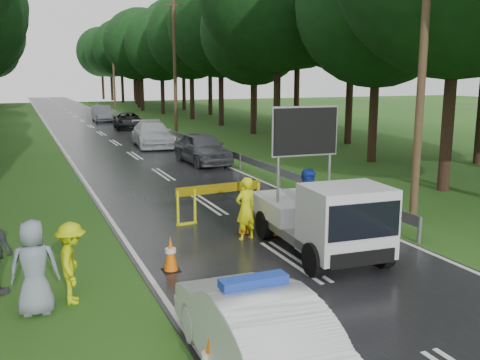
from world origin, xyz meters
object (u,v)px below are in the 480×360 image
queue_car_first (202,148)px  police_sedan (253,330)px  queue_car_fourth (102,113)px  work_truck (324,217)px  civilian (309,205)px  queue_car_second (152,134)px  barrier (219,193)px  queue_car_third (128,121)px  officer (246,209)px

queue_car_first → police_sedan: bearing=-108.4°
queue_car_first → queue_car_fourth: 26.49m
work_truck → queue_car_fourth: size_ratio=0.99×
police_sedan → queue_car_first: bearing=-104.3°
civilian → police_sedan: bearing=-136.4°
queue_car_second → work_truck: bearing=-88.3°
barrier → queue_car_third: size_ratio=0.59×
barrier → queue_car_third: (2.95, 28.84, -0.21)m
queue_car_third → queue_car_fourth: queue_car_fourth is taller
queue_car_second → civilian: bearing=-87.7°
queue_car_first → queue_car_fourth: size_ratio=0.99×
queue_car_second → queue_car_fourth: (-0.13, 19.33, -0.00)m
officer → police_sedan: bearing=55.1°
police_sedan → queue_car_second: size_ratio=0.79×
police_sedan → queue_car_fourth: 44.94m
police_sedan → queue_car_fourth: queue_car_fourth is taller
barrier → queue_car_fourth: size_ratio=0.60×
officer → civilian: civilian is taller
barrier → work_truck: bearing=-76.3°
officer → queue_car_third: (2.95, 30.84, -0.20)m
queue_car_third → barrier: bearing=-89.8°
officer → barrier: bearing=-102.7°
police_sedan → queue_car_second: 25.80m
queue_car_second → queue_car_fourth: bearing=94.6°
queue_car_third → queue_car_fourth: 7.96m
queue_car_first → civilian: bearing=-98.3°
barrier → officer: size_ratio=1.62×
police_sedan → work_truck: work_truck is taller
officer → civilian: bearing=143.3°
queue_car_fourth → police_sedan: bearing=-93.7°
police_sedan → civilian: civilian is taller
queue_car_third → queue_car_fourth: size_ratio=1.02×
barrier → civilian: (1.51, -2.68, 0.10)m
queue_car_second → barrier: bearing=-92.9°
police_sedan → officer: 6.44m
officer → queue_car_first: officer is taller
police_sedan → queue_car_first: size_ratio=0.91×
queue_car_first → queue_car_second: queue_car_first is taller
barrier → queue_car_second: 17.56m
civilian → queue_car_second: size_ratio=0.37×
barrier → queue_car_first: (2.95, 10.28, -0.09)m
police_sedan → work_truck: bearing=-129.6°
work_truck → barrier: size_ratio=1.64×
civilian → queue_car_third: 31.56m
queue_car_first → queue_car_second: bearing=94.3°
queue_car_second → queue_car_fourth: 19.33m
work_truck → queue_car_fourth: bearing=92.6°
police_sedan → civilian: 6.61m
work_truck → civilian: size_ratio=2.34×
queue_car_third → queue_car_fourth: (-0.90, 7.91, 0.11)m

